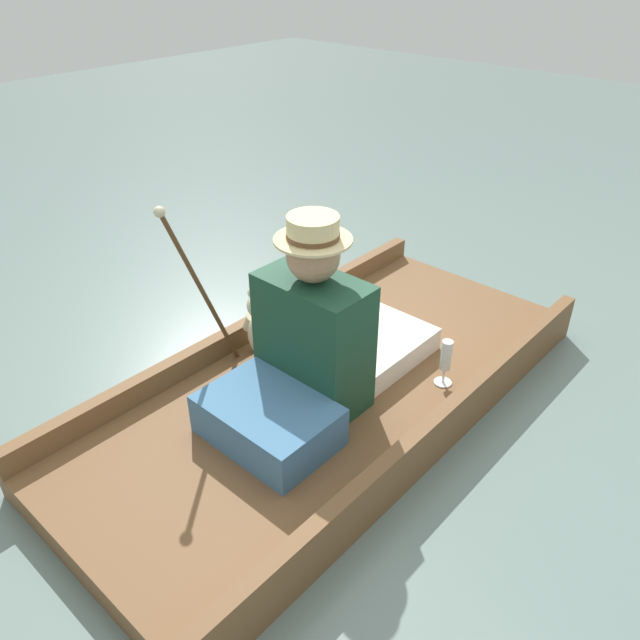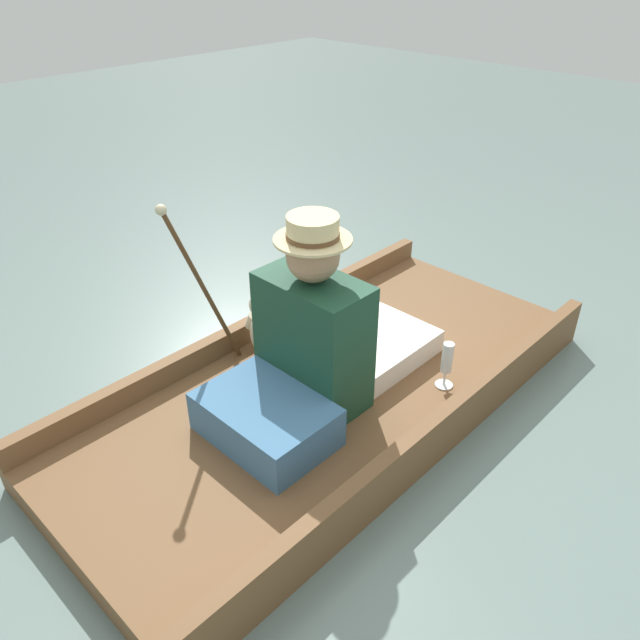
{
  "view_description": "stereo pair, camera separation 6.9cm",
  "coord_description": "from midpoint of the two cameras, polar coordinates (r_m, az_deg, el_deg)",
  "views": [
    {
      "loc": [
        1.42,
        -1.66,
        1.81
      ],
      "look_at": [
        0.01,
        -0.09,
        0.48
      ],
      "focal_mm": 35.0,
      "sensor_mm": 36.0,
      "label": 1
    },
    {
      "loc": [
        1.47,
        -1.61,
        1.81
      ],
      "look_at": [
        0.01,
        -0.09,
        0.48
      ],
      "focal_mm": 35.0,
      "sensor_mm": 36.0,
      "label": 2
    }
  ],
  "objects": [
    {
      "name": "ground_plane",
      "position": [
        2.83,
        1.84,
        -7.6
      ],
      "size": [
        16.0,
        16.0,
        0.0
      ],
      "primitive_type": "plane",
      "color": "slate"
    },
    {
      "name": "punt_boat",
      "position": [
        2.79,
        1.86,
        -6.5
      ],
      "size": [
        1.11,
        2.48,
        0.22
      ],
      "color": "brown",
      "rests_on": "ground_plane"
    },
    {
      "name": "seat_cushion",
      "position": [
        2.44,
        -4.17,
        -9.04
      ],
      "size": [
        0.51,
        0.36,
        0.17
      ],
      "color": "teal",
      "rests_on": "punt_boat"
    },
    {
      "name": "seated_person",
      "position": [
        2.57,
        1.62,
        -1.09
      ],
      "size": [
        0.45,
        0.81,
        0.82
      ],
      "rotation": [
        0.0,
        0.0,
        -0.03
      ],
      "color": "white",
      "rests_on": "punt_boat"
    },
    {
      "name": "teddy_bear",
      "position": [
        2.85,
        -4.39,
        -0.41
      ],
      "size": [
        0.24,
        0.14,
        0.35
      ],
      "color": "beige",
      "rests_on": "punt_boat"
    },
    {
      "name": "wine_glass",
      "position": [
        2.72,
        12.25,
        -3.67
      ],
      "size": [
        0.08,
        0.08,
        0.22
      ],
      "color": "silver",
      "rests_on": "punt_boat"
    },
    {
      "name": "walking_cane",
      "position": [
        2.6,
        -10.42,
        3.95
      ],
      "size": [
        0.04,
        0.34,
        0.84
      ],
      "color": "brown",
      "rests_on": "punt_boat"
    }
  ]
}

